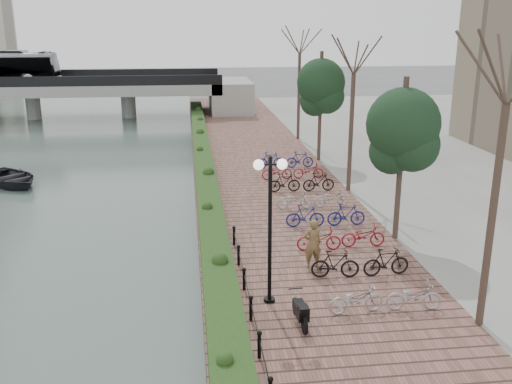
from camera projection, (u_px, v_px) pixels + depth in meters
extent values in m
cube|color=brown|center=(269.00, 189.00, 31.02)|extent=(8.00, 75.00, 0.50)
cube|color=#193613|center=(205.00, 170.00, 32.85)|extent=(1.10, 56.00, 0.60)
cylinder|color=black|center=(259.00, 346.00, 14.84)|extent=(0.10, 0.10, 0.70)
cylinder|color=black|center=(251.00, 309.00, 16.75)|extent=(0.10, 0.10, 0.70)
cylinder|color=black|center=(244.00, 280.00, 18.65)|extent=(0.10, 0.10, 0.70)
cylinder|color=black|center=(239.00, 256.00, 20.55)|extent=(0.10, 0.10, 0.70)
cylinder|color=black|center=(234.00, 237.00, 22.46)|extent=(0.10, 0.10, 0.70)
cylinder|color=black|center=(270.00, 231.00, 17.32)|extent=(0.12, 0.12, 4.69)
cylinder|color=black|center=(270.00, 164.00, 16.73)|extent=(0.70, 0.06, 0.06)
sphere|color=white|center=(259.00, 165.00, 16.69)|extent=(0.32, 0.32, 0.32)
sphere|color=white|center=(282.00, 164.00, 16.77)|extent=(0.32, 0.32, 0.32)
imported|color=brown|center=(313.00, 244.00, 20.23)|extent=(0.70, 0.50, 1.82)
imported|color=#A1A2A6|center=(357.00, 301.00, 17.01)|extent=(0.60, 1.71, 0.90)
imported|color=black|center=(336.00, 265.00, 19.47)|extent=(0.47, 1.66, 1.00)
imported|color=maroon|center=(319.00, 239.00, 21.96)|extent=(0.60, 1.71, 0.90)
imported|color=navy|center=(305.00, 216.00, 24.42)|extent=(0.47, 1.66, 1.00)
imported|color=#A1A2A6|center=(294.00, 199.00, 26.91)|extent=(0.60, 1.71, 0.90)
imported|color=black|center=(285.00, 183.00, 29.37)|extent=(0.47, 1.66, 1.00)
imported|color=maroon|center=(277.00, 172.00, 31.86)|extent=(0.60, 1.72, 0.90)
imported|color=navy|center=(270.00, 160.00, 34.32)|extent=(0.47, 1.66, 1.00)
imported|color=#A1A2A6|center=(415.00, 298.00, 17.22)|extent=(0.60, 1.71, 0.90)
imported|color=black|center=(386.00, 262.00, 19.68)|extent=(0.47, 1.66, 1.00)
imported|color=maroon|center=(364.00, 237.00, 22.17)|extent=(0.60, 1.71, 0.90)
imported|color=navy|center=(346.00, 214.00, 24.63)|extent=(0.47, 1.66, 1.00)
imported|color=#A1A2A6|center=(331.00, 198.00, 27.12)|extent=(0.60, 1.71, 0.90)
imported|color=black|center=(319.00, 182.00, 29.58)|extent=(0.47, 1.66, 1.00)
imported|color=maroon|center=(309.00, 171.00, 32.07)|extent=(0.60, 1.72, 0.90)
imported|color=navy|center=(300.00, 159.00, 34.53)|extent=(0.47, 1.66, 1.00)
cube|color=#989893|center=(31.00, 88.00, 54.24)|extent=(36.00, 8.00, 1.00)
cube|color=black|center=(19.00, 82.00, 50.26)|extent=(36.00, 0.15, 0.90)
cube|color=black|center=(40.00, 74.00, 57.69)|extent=(36.00, 0.15, 0.90)
cylinder|color=#989893|center=(33.00, 106.00, 54.74)|extent=(1.40, 1.40, 2.50)
cylinder|color=#989893|center=(129.00, 105.00, 55.77)|extent=(1.40, 1.40, 2.50)
imported|color=black|center=(11.00, 178.00, 32.43)|extent=(5.42, 5.56, 0.94)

